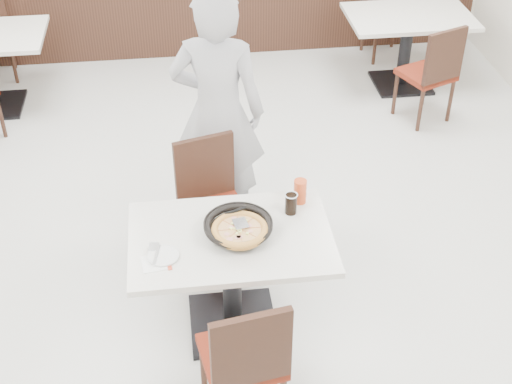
{
  "coord_description": "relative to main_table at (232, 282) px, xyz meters",
  "views": [
    {
      "loc": [
        -0.4,
        -3.77,
        3.45
      ],
      "look_at": [
        0.04,
        -0.3,
        0.87
      ],
      "focal_mm": 50.0,
      "sensor_mm": 36.0,
      "label": 1
    }
  ],
  "objects": [
    {
      "name": "floor",
      "position": [
        0.14,
        0.56,
        -0.38
      ],
      "size": [
        7.0,
        7.0,
        0.0
      ],
      "primitive_type": "plane",
      "color": "#B3B3AE",
      "rests_on": "ground"
    },
    {
      "name": "wainscot_back",
      "position": [
        0.14,
        4.04,
        0.18
      ],
      "size": [
        5.9,
        0.03,
        1.1
      ],
      "primitive_type": "cube",
      "color": "black",
      "rests_on": "floor"
    },
    {
      "name": "main_table",
      "position": [
        0.0,
        0.0,
        0.0
      ],
      "size": [
        1.2,
        0.8,
        0.75
      ],
      "primitive_type": null,
      "rotation": [
        0.0,
        0.0,
        -0.0
      ],
      "color": "silver",
      "rests_on": "floor"
    },
    {
      "name": "chair_near",
      "position": [
        -0.01,
        -0.66,
        0.1
      ],
      "size": [
        0.48,
        0.48,
        0.95
      ],
      "primitive_type": null,
      "rotation": [
        0.0,
        0.0,
        0.16
      ],
      "color": "black",
      "rests_on": "floor"
    },
    {
      "name": "chair_far",
      "position": [
        -0.05,
        0.61,
        0.1
      ],
      "size": [
        0.52,
        0.52,
        0.95
      ],
      "primitive_type": null,
      "rotation": [
        0.0,
        0.0,
        3.41
      ],
      "color": "black",
      "rests_on": "floor"
    },
    {
      "name": "trivet",
      "position": [
        0.01,
        0.02,
        0.39
      ],
      "size": [
        0.13,
        0.13,
        0.04
      ],
      "primitive_type": "cylinder",
      "rotation": [
        0.0,
        0.0,
        -0.0
      ],
      "color": "black",
      "rests_on": "main_table"
    },
    {
      "name": "pizza_pan",
      "position": [
        0.05,
        0.01,
        0.42
      ],
      "size": [
        0.33,
        0.33,
        0.01
      ],
      "primitive_type": "cylinder",
      "rotation": [
        0.0,
        0.0,
        -0.0
      ],
      "color": "black",
      "rests_on": "trivet"
    },
    {
      "name": "pizza",
      "position": [
        0.05,
        -0.04,
        0.44
      ],
      "size": [
        0.31,
        0.31,
        0.02
      ],
      "primitive_type": "cylinder",
      "rotation": [
        0.0,
        0.0,
        -0.0
      ],
      "color": "#B9833B",
      "rests_on": "pizza_pan"
    },
    {
      "name": "pizza_server",
      "position": [
        0.06,
        -0.0,
        0.47
      ],
      "size": [
        0.1,
        0.11,
        0.0
      ],
      "primitive_type": "cube",
      "rotation": [
        0.0,
        0.0,
        0.17
      ],
      "color": "silver",
      "rests_on": "pizza"
    },
    {
      "name": "napkin",
      "position": [
        -0.45,
        -0.18,
        0.38
      ],
      "size": [
        0.16,
        0.16,
        0.0
      ],
      "primitive_type": "cube",
      "rotation": [
        0.0,
        0.0,
        0.14
      ],
      "color": "white",
      "rests_on": "main_table"
    },
    {
      "name": "side_plate",
      "position": [
        -0.4,
        -0.14,
        0.38
      ],
      "size": [
        0.18,
        0.18,
        0.01
      ],
      "primitive_type": "cylinder",
      "rotation": [
        0.0,
        0.0,
        -0.0
      ],
      "color": "silver",
      "rests_on": "napkin"
    },
    {
      "name": "fork",
      "position": [
        -0.44,
        -0.14,
        0.39
      ],
      "size": [
        0.05,
        0.17,
        0.0
      ],
      "primitive_type": "cube",
      "rotation": [
        0.0,
        0.0,
        -0.21
      ],
      "color": "silver",
      "rests_on": "side_plate"
    },
    {
      "name": "cola_glass",
      "position": [
        0.39,
        0.18,
        0.44
      ],
      "size": [
        0.07,
        0.07,
        0.13
      ],
      "primitive_type": "cylinder",
      "rotation": [
        0.0,
        0.0,
        -0.0
      ],
      "color": "black",
      "rests_on": "main_table"
    },
    {
      "name": "red_cup",
      "position": [
        0.46,
        0.28,
        0.45
      ],
      "size": [
        0.08,
        0.08,
        0.16
      ],
      "primitive_type": "cylinder",
      "rotation": [
        0.0,
        0.0,
        -0.0
      ],
      "color": "#C1411A",
      "rests_on": "main_table"
    },
    {
      "name": "diner_person",
      "position": [
        0.03,
        1.16,
        0.55
      ],
      "size": [
        0.76,
        0.59,
        1.84
      ],
      "primitive_type": "imported",
      "rotation": [
        0.0,
        0.0,
        2.89
      ],
      "color": "#A5A5AA",
      "rests_on": "floor"
    },
    {
      "name": "bg_table_right",
      "position": [
        2.04,
        3.08,
        0.0
      ],
      "size": [
        1.25,
        0.88,
        0.75
      ],
      "primitive_type": null,
      "rotation": [
        0.0,
        0.0,
        0.07
      ],
      "color": "silver",
      "rests_on": "floor"
    },
    {
      "name": "bg_chair_right_near",
      "position": [
        2.03,
        2.42,
        0.1
      ],
      "size": [
        0.55,
        0.55,
        0.95
      ],
      "primitive_type": null,
      "rotation": [
        0.0,
        0.0,
        0.39
      ],
      "color": "black",
      "rests_on": "floor"
    },
    {
      "name": "bg_chair_right_far",
      "position": [
        2.04,
        3.77,
        0.1
      ],
      "size": [
        0.47,
        0.47,
        0.95
      ],
      "primitive_type": null,
      "rotation": [
        0.0,
        0.0,
        3.26
      ],
      "color": "black",
      "rests_on": "floor"
    }
  ]
}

